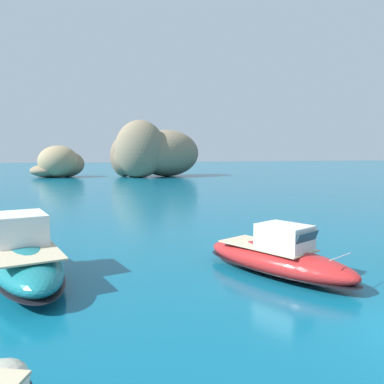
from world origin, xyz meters
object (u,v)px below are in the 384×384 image
(islet_large, at_px, (148,154))
(islet_small, at_px, (59,164))
(motorboat_teal, at_px, (24,257))
(motorboat_red, at_px, (277,257))

(islet_large, bearing_deg, islet_small, 167.83)
(islet_small, bearing_deg, islet_large, -12.17)
(islet_large, xyz_separation_m, motorboat_teal, (-16.68, -62.16, -3.85))
(motorboat_red, bearing_deg, motorboat_teal, 165.22)
(motorboat_red, bearing_deg, islet_small, 98.24)
(motorboat_red, bearing_deg, islet_large, 83.64)
(islet_small, height_order, motorboat_teal, islet_small)
(motorboat_teal, relative_size, motorboat_red, 1.22)
(islet_large, height_order, motorboat_red, islet_large)
(islet_small, relative_size, motorboat_red, 1.83)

